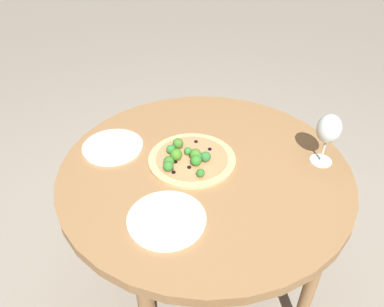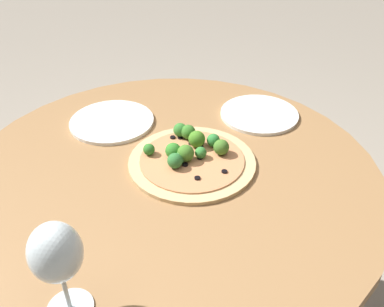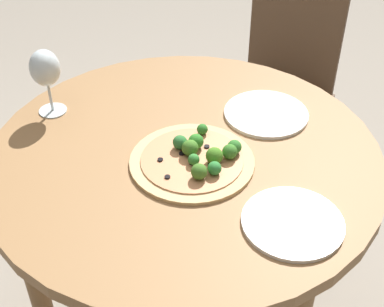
# 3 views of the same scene
# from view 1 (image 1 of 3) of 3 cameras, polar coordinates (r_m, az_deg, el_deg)

# --- Properties ---
(ground_plane) EXTENTS (12.00, 12.00, 0.00)m
(ground_plane) POSITION_cam_1_polar(r_m,az_deg,el_deg) (1.91, 1.45, -20.39)
(ground_plane) COLOR gray
(dining_table) EXTENTS (1.02, 1.02, 0.78)m
(dining_table) POSITION_cam_1_polar(r_m,az_deg,el_deg) (1.37, 1.89, -4.68)
(dining_table) COLOR olive
(dining_table) RESTS_ON ground_plane
(pizza) EXTENTS (0.31, 0.31, 0.06)m
(pizza) POSITION_cam_1_polar(r_m,az_deg,el_deg) (1.33, -0.33, -0.68)
(pizza) COLOR tan
(pizza) RESTS_ON dining_table
(wine_glass) EXTENTS (0.08, 0.08, 0.19)m
(wine_glass) POSITION_cam_1_polar(r_m,az_deg,el_deg) (1.34, 20.12, 3.40)
(wine_glass) COLOR silver
(wine_glass) RESTS_ON dining_table
(plate_near) EXTENTS (0.23, 0.23, 0.01)m
(plate_near) POSITION_cam_1_polar(r_m,az_deg,el_deg) (1.43, -11.98, 1.03)
(plate_near) COLOR white
(plate_near) RESTS_ON dining_table
(plate_far) EXTENTS (0.24, 0.24, 0.01)m
(plate_far) POSITION_cam_1_polar(r_m,az_deg,el_deg) (1.13, -3.88, -9.95)
(plate_far) COLOR white
(plate_far) RESTS_ON dining_table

